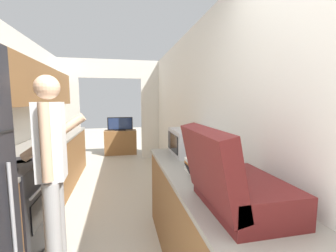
# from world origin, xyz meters

# --- Properties ---
(wall_right) EXTENTS (0.06, 7.62, 2.50)m
(wall_right) POSITION_xyz_m (1.22, 2.01, 1.25)
(wall_right) COLOR silver
(wall_right) RESTS_ON ground_plane
(wall_far_with_doorway) EXTENTS (2.79, 0.06, 2.50)m
(wall_far_with_doorway) POSITION_xyz_m (0.00, 5.25, 1.43)
(wall_far_with_doorway) COLOR silver
(wall_far_with_doorway) RESTS_ON ground_plane
(counter_left) EXTENTS (0.62, 3.77, 0.90)m
(counter_left) POSITION_xyz_m (-0.89, 3.28, 0.45)
(counter_left) COLOR brown
(counter_left) RESTS_ON ground_plane
(counter_right) EXTENTS (0.62, 2.13, 0.90)m
(counter_right) POSITION_xyz_m (0.89, 1.19, 0.45)
(counter_right) COLOR brown
(counter_right) RESTS_ON ground_plane
(range_oven) EXTENTS (0.66, 0.73, 1.04)m
(range_oven) POSITION_xyz_m (-0.89, 1.80, 0.46)
(range_oven) COLOR black
(range_oven) RESTS_ON ground_plane
(person) EXTENTS (0.55, 0.39, 1.71)m
(person) POSITION_xyz_m (-0.35, 1.46, 0.93)
(person) COLOR #9E9E9E
(person) RESTS_ON ground_plane
(suitcase) EXTENTS (0.50, 0.61, 0.47)m
(suitcase) POSITION_xyz_m (0.82, 0.60, 1.05)
(suitcase) COLOR #5B1919
(suitcase) RESTS_ON counter_right
(microwave) EXTENTS (0.39, 0.53, 0.28)m
(microwave) POSITION_xyz_m (0.98, 1.90, 1.04)
(microwave) COLOR #B7B7BC
(microwave) RESTS_ON counter_right
(book_stack) EXTENTS (0.26, 0.33, 0.11)m
(book_stack) POSITION_xyz_m (0.87, 1.25, 0.95)
(book_stack) COLOR white
(book_stack) RESTS_ON counter_right
(tv_cabinet) EXTENTS (0.87, 0.42, 0.67)m
(tv_cabinet) POSITION_xyz_m (0.21, 5.86, 0.34)
(tv_cabinet) COLOR brown
(tv_cabinet) RESTS_ON ground_plane
(television) EXTENTS (0.68, 0.16, 0.37)m
(television) POSITION_xyz_m (0.21, 5.82, 0.85)
(television) COLOR black
(television) RESTS_ON tv_cabinet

